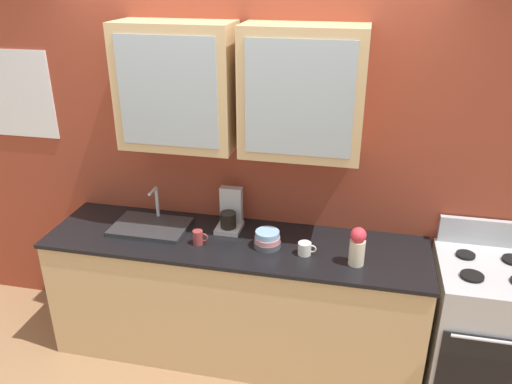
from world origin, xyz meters
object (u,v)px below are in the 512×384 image
Objects in this scene: vase at (357,246)px; coffee_maker at (230,214)px; cup_near_sink at (198,237)px; bowl_stack at (267,239)px; cup_near_bowls at (305,249)px; stove_range at (480,328)px; sink_faucet at (151,226)px.

coffee_maker is at bearing 161.61° from vase.
coffee_maker reaches higher than cup_near_sink.
bowl_stack is 1.50× the size of cup_near_bowls.
cup_near_bowls is (-1.14, -0.07, 0.49)m from stove_range.
bowl_stack is (-1.39, -0.03, 0.50)m from stove_range.
stove_range is 4.32× the size of vase.
cup_near_sink is at bearing -172.04° from bowl_stack.
cup_near_sink is 0.36× the size of coffee_maker.
cup_near_bowls is at bearing -176.48° from stove_range.
cup_near_bowls is 0.41× the size of coffee_maker.
sink_faucet is 2.92× the size of bowl_stack.
vase is at bearing -18.39° from coffee_maker.
bowl_stack is 0.45m from cup_near_sink.
coffee_maker is (-0.30, 0.20, 0.06)m from bowl_stack.
vase is at bearing -8.42° from cup_near_bowls.
stove_range reaches higher than bowl_stack.
coffee_maker is (0.15, 0.26, 0.06)m from cup_near_sink.
cup_near_sink is (-1.03, 0.03, -0.08)m from vase.
stove_range is 1.91m from cup_near_sink.
stove_range is 2.28m from sink_faucet.
coffee_maker reaches higher than stove_range.
sink_faucet is 1.10m from cup_near_bowls.
sink_faucet is 2.06× the size of vase.
vase reaches higher than stove_range.
vase is 1.03m from cup_near_sink.
bowl_stack reaches higher than cup_near_sink.
cup_near_bowls is (-0.32, 0.05, -0.09)m from vase.
vase is at bearing -171.79° from stove_range.
stove_range is 10.49× the size of cup_near_sink.
vase is (1.42, -0.16, 0.11)m from sink_faucet.
cup_near_sink is (-1.84, -0.09, 0.50)m from stove_range.
vase is 0.34m from cup_near_bowls.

